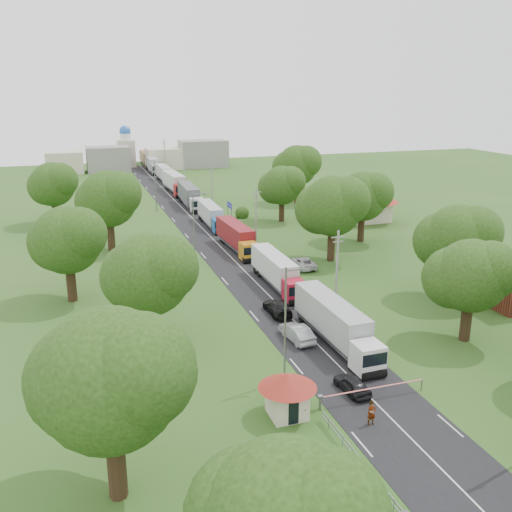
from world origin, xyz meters
name	(u,v)px	position (x,y,z in m)	size (l,w,h in m)	color
ground	(267,294)	(0.00, 0.00, 0.00)	(260.00, 260.00, 0.00)	#2B561C
road	(224,250)	(0.00, 20.00, 0.00)	(8.00, 200.00, 0.04)	black
boom_barrier	(357,392)	(-1.36, -25.00, 0.89)	(9.22, 0.35, 1.18)	slate
guard_booth	(287,390)	(-7.20, -25.00, 2.16)	(4.40, 4.40, 3.45)	beige
guard_rail	(381,496)	(-5.00, -35.00, 0.00)	(0.10, 17.00, 1.70)	slate
info_sign	(230,209)	(5.20, 35.00, 3.00)	(0.12, 3.10, 4.10)	slate
pole_1	(337,269)	(5.50, -7.00, 4.68)	(1.60, 0.24, 9.00)	gray
pole_2	(256,216)	(5.50, 21.00, 4.68)	(1.60, 0.24, 9.00)	gray
pole_3	(212,186)	(5.50, 49.00, 4.68)	(1.60, 0.24, 9.00)	gray
pole_4	(184,168)	(5.50, 77.00, 4.68)	(1.60, 0.24, 9.00)	gray
pole_5	(165,155)	(5.50, 105.00, 4.68)	(1.60, 0.24, 9.00)	gray
lamp_0	(287,319)	(-5.35, -20.00, 5.55)	(2.03, 0.22, 10.00)	slate
lamp_1	(195,224)	(-5.35, 15.00, 5.55)	(2.03, 0.22, 10.00)	slate
lamp_2	(156,184)	(-5.35, 50.00, 5.55)	(2.03, 0.22, 10.00)	slate
tree_2	(470,275)	(13.99, -17.86, 6.60)	(8.00, 8.00, 10.10)	#382616
tree_3	(457,238)	(19.99, -7.84, 7.22)	(8.80, 8.80, 11.07)	#382616
tree_4	(332,206)	(12.99, 10.17, 7.85)	(9.60, 9.60, 12.05)	#382616
tree_5	(362,196)	(21.99, 18.16, 7.22)	(8.80, 8.80, 11.07)	#382616
tree_6	(282,185)	(14.99, 35.14, 6.60)	(8.00, 8.00, 10.10)	#382616
tree_7	(297,165)	(23.99, 50.17, 7.85)	(9.60, 9.60, 12.05)	#382616
tree_9	(109,378)	(-20.01, -29.83, 7.85)	(9.60, 9.60, 12.05)	#382616
tree_10	(149,274)	(-15.01, -9.84, 7.22)	(8.80, 8.80, 11.07)	#382616
tree_11	(67,240)	(-22.01, 5.16, 7.22)	(8.80, 8.80, 11.07)	#382616
tree_12	(108,199)	(-16.01, 25.17, 7.85)	(9.60, 9.60, 12.05)	#382616
tree_13	(53,184)	(-24.01, 45.16, 7.22)	(8.80, 8.80, 11.07)	#382616
house_cream	(369,202)	(30.00, 30.00, 3.64)	(10.08, 10.08, 5.80)	beige
distant_town	(146,158)	(0.68, 110.00, 3.49)	(52.00, 8.00, 8.00)	gray
church	(126,149)	(-4.00, 118.00, 5.39)	(5.00, 5.00, 12.30)	beige
truck_0	(335,323)	(1.64, -14.85, 2.16)	(2.71, 14.69, 4.07)	silver
truck_1	(276,271)	(1.98, 2.30, 2.01)	(2.37, 13.70, 3.80)	#A8132C
truck_2	(237,237)	(1.87, 19.25, 2.07)	(2.94, 14.13, 3.91)	#C77E17
truck_3	(211,215)	(1.95, 35.29, 1.98)	(2.55, 13.47, 3.73)	#1C64AA
truck_4	(190,196)	(1.86, 53.30, 2.24)	(3.04, 15.28, 4.23)	silver
truck_5	(175,183)	(1.85, 69.94, 2.31)	(3.30, 15.74, 4.35)	maroon
truck_6	(164,174)	(2.17, 86.38, 2.06)	(2.54, 14.03, 3.89)	#286526
truck_7	(153,164)	(1.86, 104.44, 2.20)	(3.06, 15.03, 4.16)	#A3A3A3
truck_8	(146,158)	(2.21, 120.40, 2.10)	(2.54, 14.31, 3.97)	brown
car_lane_front	(352,385)	(-1.00, -23.50, 0.67)	(1.58, 3.94, 1.34)	black
car_lane_mid	(297,333)	(-1.53, -13.00, 0.80)	(1.70, 4.87, 1.61)	#9A9CA2
car_lane_rear	(278,308)	(-1.00, -6.18, 0.74)	(2.08, 5.11, 1.48)	black
car_verge_near	(304,263)	(8.00, 7.98, 0.74)	(2.44, 5.30, 1.47)	silver
car_verge_far	(235,224)	(5.50, 32.54, 0.75)	(1.77, 4.41, 1.50)	#5A5C62
pedestrian_near	(372,413)	(-1.81, -28.06, 0.93)	(0.68, 0.45, 1.86)	gray
pedestrian_booth	(301,410)	(-6.50, -26.00, 0.95)	(0.92, 0.72, 1.90)	gray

